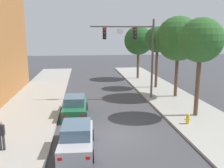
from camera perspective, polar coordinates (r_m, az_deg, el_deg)
name	(u,v)px	position (r m, az deg, el deg)	size (l,w,h in m)	color
ground_plane	(118,135)	(15.42, 1.38, -12.06)	(120.00, 120.00, 0.00)	#424247
sidewalk_left	(10,139)	(15.85, -23.11, -12.08)	(5.00, 60.00, 0.15)	#A8A59E
sidewalk_right	(214,129)	(17.53, 23.22, -9.80)	(5.00, 60.00, 0.15)	#A8A59E
traffic_signal_mast	(136,45)	(22.77, 5.69, 9.38)	(6.00, 0.38, 7.50)	#514C47
car_lead_green	(75,107)	(18.87, -8.80, -5.36)	(2.00, 4.32, 1.60)	#1E663D
car_following_silver	(77,138)	(13.34, -8.43, -12.75)	(1.99, 4.31, 1.60)	#B7B7BC
pedestrian_sidewalk_left_walker	(1,134)	(14.15, -24.98, -10.81)	(0.36, 0.22, 1.64)	#333338
fire_hydrant	(188,119)	(17.50, 17.68, -7.91)	(0.48, 0.24, 0.72)	gold
street_tree_nearest	(201,41)	(18.65, 20.46, 9.67)	(3.24, 3.24, 7.31)	brown
street_tree_second	(178,39)	(24.19, 15.57, 10.37)	(4.28, 4.28, 7.84)	brown
street_tree_third	(157,40)	(28.04, 10.82, 10.31)	(2.95, 2.95, 7.02)	brown
street_tree_farthest	(138,41)	(33.68, 6.34, 10.25)	(3.95, 3.95, 7.25)	brown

